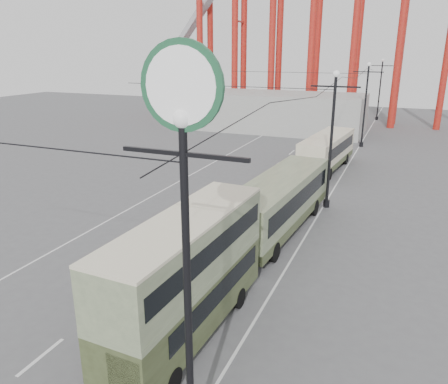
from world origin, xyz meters
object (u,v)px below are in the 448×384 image
at_px(lamp_post_near, 184,173).
at_px(single_decker_cream, 327,151).
at_px(single_decker_green, 279,201).
at_px(pedestrian, 224,240).
at_px(double_decker_bus, 187,272).

distance_m(lamp_post_near, single_decker_cream, 31.87).
bearing_deg(lamp_post_near, single_decker_green, 97.10).
height_order(lamp_post_near, pedestrian, lamp_post_near).
relative_size(single_decker_cream, pedestrian, 5.61).
distance_m(lamp_post_near, pedestrian, 13.58).
distance_m(lamp_post_near, single_decker_green, 16.77).
bearing_deg(single_decker_cream, pedestrian, -89.99).
bearing_deg(double_decker_bus, single_decker_cream, 91.53).
xyz_separation_m(single_decker_green, single_decker_cream, (0.04, 15.67, -0.10)).
bearing_deg(single_decker_cream, lamp_post_near, -81.49).
height_order(single_decker_cream, pedestrian, single_decker_cream).
bearing_deg(lamp_post_near, double_decker_bus, 118.06).
distance_m(lamp_post_near, double_decker_bus, 7.07).
xyz_separation_m(double_decker_bus, single_decker_green, (0.34, 11.28, -0.81)).
xyz_separation_m(lamp_post_near, single_decker_cream, (-1.90, 31.23, -6.06)).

